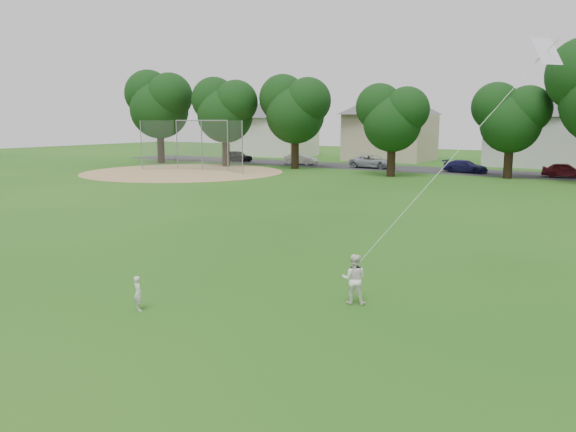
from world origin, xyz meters
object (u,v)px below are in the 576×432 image
Objects in this scene: older_boy at (354,279)px; baseball_backstop at (199,146)px; toddler at (138,293)px; kite at (449,161)px.

baseball_backstop is (-28.85, 27.02, 1.65)m from older_boy.
kite reaches higher than toddler.
kite is 0.70× the size of baseball_backstop.
kite is (1.85, 1.52, 3.00)m from older_boy.
older_boy reaches higher than toddler.
baseball_backstop is (-24.56, 30.34, 1.86)m from toddler.
baseball_backstop is (-30.70, 25.50, -1.35)m from kite.
baseball_backstop reaches higher than toddler.
older_boy is 0.18× the size of kite.
older_boy is 0.13× the size of baseball_backstop.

